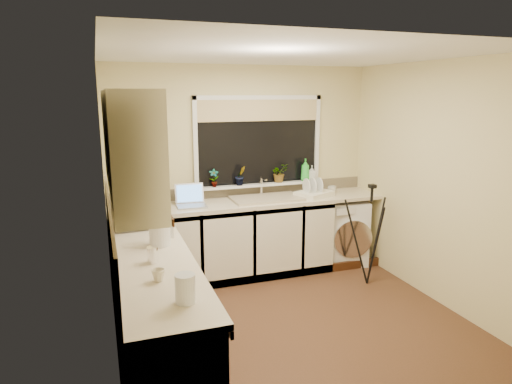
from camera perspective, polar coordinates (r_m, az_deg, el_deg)
The scene contains 33 objects.
floor at distance 4.54m, azimuth 4.34°, elevation -15.63°, with size 3.20×3.20×0.00m, color #563122.
ceiling at distance 4.02m, azimuth 4.93°, elevation 16.90°, with size 3.20×3.20×0.00m, color white.
wall_back at distance 5.49m, azimuth -1.71°, elevation 2.89°, with size 3.20×3.20×0.00m, color beige.
wall_front at distance 2.86m, azimuth 16.91°, elevation -6.66°, with size 3.20×3.20×0.00m, color beige.
wall_left at distance 3.77m, azimuth -18.24°, elevation -2.13°, with size 3.00×3.00×0.00m, color beige.
wall_right at distance 4.97m, azimuth 21.77°, elevation 0.99°, with size 3.00×3.00×0.00m, color beige.
base_cabinet_back at distance 5.31m, azimuth -4.03°, elevation -6.30°, with size 2.55×0.60×0.86m, color silver.
base_cabinet_left at distance 3.78m, azimuth -12.59°, elevation -14.64°, with size 0.54×2.40×0.86m, color silver.
worktop_back at distance 5.28m, azimuth -0.70°, elevation -1.31°, with size 3.20×0.60×0.04m, color beige.
worktop_left at distance 3.60m, azimuth -12.93°, elevation -8.25°, with size 0.60×2.40×0.04m, color beige.
upper_cabinet at distance 3.24m, azimuth -15.89°, elevation 6.06°, with size 0.28×1.90×0.70m, color silver.
splashback_left at distance 3.51m, azimuth -17.81°, elevation -4.87°, with size 0.02×2.40×0.45m, color beige.
splashback_back at distance 5.53m, azimuth -1.66°, elevation 0.27°, with size 3.20×0.02×0.14m, color beige.
window_glass at distance 5.49m, azimuth 0.32°, elevation 6.33°, with size 1.50×0.02×1.00m, color black.
window_blind at distance 5.44m, azimuth 0.41°, elevation 10.23°, with size 1.50×0.02×0.25m, color tan.
windowsill at distance 5.52m, azimuth 0.50°, elevation 0.95°, with size 1.60×0.14×0.03m, color white.
sink at distance 5.34m, azimuth 1.33°, elevation -0.80°, with size 0.82×0.46×0.03m, color tan.
faucet at distance 5.48m, azimuth 0.68°, elevation 0.70°, with size 0.03×0.03×0.24m, color silver.
washing_machine at distance 5.91m, azimuth 10.65°, elevation -4.81°, with size 0.57×0.55×0.81m, color white.
laptop at distance 5.09m, azimuth -8.23°, elevation -1.01°, with size 0.34×0.34×0.23m.
kettle at distance 3.81m, azimuth -12.02°, elevation -4.94°, with size 0.17×0.17×0.23m, color white.
dish_rack at distance 5.52m, azimuth 7.32°, elevation -0.24°, with size 0.42×0.32×0.06m, color white.
tripod at distance 5.23m, azimuth 14.10°, elevation -5.27°, with size 0.57×0.57×1.15m, color black, non-canonical shape.
glass_jug at distance 2.79m, azimuth -8.90°, elevation -11.92°, with size 0.12×0.12×0.18m, color white.
steel_jar at distance 3.46m, azimuth -12.87°, elevation -7.70°, with size 0.09×0.09×0.12m, color white.
microwave at distance 4.48m, azimuth -14.76°, elevation -1.82°, with size 0.59×0.40×0.32m, color white.
plant_a at distance 5.31m, azimuth -5.31°, elevation 1.76°, with size 0.11×0.08×0.21m, color #999999.
plant_b at distance 5.38m, azimuth -1.97°, elevation 2.06°, with size 0.13×0.10×0.23m, color #999999.
plant_d at distance 5.58m, azimuth 2.93°, elevation 2.43°, with size 0.21×0.18×0.23m, color #999999.
soap_bottle_green at distance 5.68m, azimuth 6.21°, elevation 2.78°, with size 0.11×0.11×0.28m, color green.
soap_bottle_clear at distance 5.74m, azimuth 7.04°, elevation 2.41°, with size 0.09×0.09×0.19m, color #999999.
cup_back at distance 5.76m, azimuth 9.53°, elevation 0.33°, with size 0.11×0.11×0.09m, color beige.
cup_left at distance 3.14m, azimuth -12.20°, elevation -10.19°, with size 0.09×0.09×0.08m, color beige.
Camera 1 is at (-1.63, -3.66, 2.13)m, focal length 31.79 mm.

